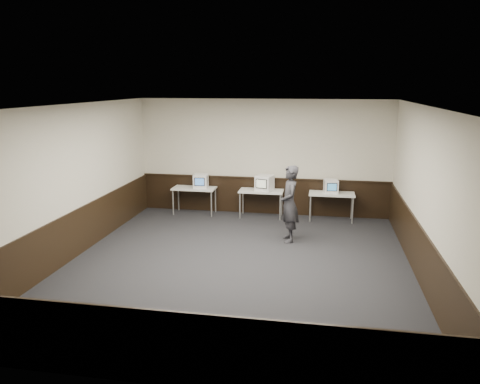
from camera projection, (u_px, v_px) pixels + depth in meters
name	position (u px, v px, depth m)	size (l,w,h in m)	color
floor	(237.00, 265.00, 9.51)	(8.00, 8.00, 0.00)	black
ceiling	(237.00, 105.00, 8.79)	(8.00, 8.00, 0.00)	white
back_wall	(263.00, 157.00, 12.98)	(7.00, 7.00, 0.00)	beige
front_wall	(174.00, 264.00, 5.31)	(7.00, 7.00, 0.00)	beige
left_wall	(73.00, 182.00, 9.75)	(8.00, 8.00, 0.00)	beige
right_wall	(425.00, 196.00, 8.55)	(8.00, 8.00, 0.00)	beige
wainscot_back	(263.00, 196.00, 13.21)	(6.98, 0.04, 1.00)	black
wainscot_front	(177.00, 350.00, 5.58)	(6.98, 0.04, 1.00)	black
wainscot_left	(78.00, 232.00, 9.99)	(0.04, 7.98, 1.00)	black
wainscot_right	(419.00, 252.00, 8.80)	(0.04, 7.98, 1.00)	black
wainscot_rail	(263.00, 178.00, 13.08)	(6.98, 0.06, 0.04)	black
desk_left	(194.00, 190.00, 13.13)	(1.20, 0.60, 0.75)	silver
desk_center	(261.00, 193.00, 12.81)	(1.20, 0.60, 0.75)	silver
desk_right	(332.00, 196.00, 12.48)	(1.20, 0.60, 0.75)	silver
emac_left	(201.00, 181.00, 13.07)	(0.41, 0.44, 0.38)	white
emac_center	(264.00, 183.00, 12.71)	(0.53, 0.54, 0.42)	white
emac_right	(331.00, 186.00, 12.46)	(0.41, 0.43, 0.36)	white
person	(289.00, 204.00, 10.78)	(0.65, 0.43, 1.79)	#28272D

